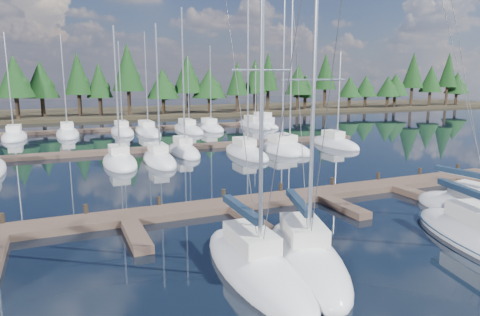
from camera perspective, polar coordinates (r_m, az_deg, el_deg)
name	(u,v)px	position (r m, az deg, el deg)	size (l,w,h in m)	color
ground	(177,169)	(36.71, -8.39, -1.47)	(260.00, 260.00, 0.00)	black
far_shore	(103,113)	(95.46, -17.80, 5.72)	(220.00, 30.00, 0.60)	#332B1C
main_dock	(234,208)	(25.02, -0.85, -6.62)	(44.00, 6.13, 0.90)	brown
back_docks	(137,138)	(55.58, -13.63, 2.65)	(50.00, 21.80, 0.40)	brown
front_sailboat_2	(255,266)	(17.43, 2.02, -14.22)	(2.72, 8.65, 14.35)	silver
front_sailboat_3	(305,257)	(18.46, 8.71, -12.90)	(5.08, 8.84, 13.73)	silver
back_sailboat_rows	(143,141)	(51.64, -12.79, 2.17)	(43.03, 32.87, 16.62)	silver
motor_yacht_right	(261,124)	(67.83, 2.85, 4.53)	(4.42, 8.08, 3.82)	silver
tree_line	(104,80)	(85.38, -17.64, 9.94)	(185.79, 11.83, 13.71)	black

